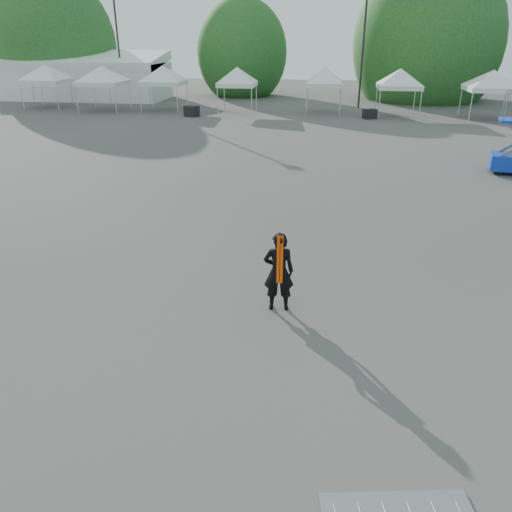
# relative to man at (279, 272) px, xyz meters

# --- Properties ---
(ground) EXTENTS (120.00, 120.00, 0.00)m
(ground) POSITION_rel_man_xyz_m (0.27, 1.75, -0.90)
(ground) COLOR #474442
(ground) RESTS_ON ground
(marquee) EXTENTS (15.00, 6.25, 4.23)m
(marquee) POSITION_rel_man_xyz_m (-21.73, 36.75, 1.07)
(marquee) COLOR white
(marquee) RESTS_ON ground
(light_pole_west) EXTENTS (0.60, 0.25, 10.30)m
(light_pole_west) POSITION_rel_man_xyz_m (-17.73, 35.75, 4.87)
(light_pole_west) COLOR black
(light_pole_west) RESTS_ON ground
(light_pole_east) EXTENTS (0.60, 0.25, 9.80)m
(light_pole_east) POSITION_rel_man_xyz_m (3.27, 33.75, 4.62)
(light_pole_east) COLOR black
(light_pole_east) RESTS_ON ground
(tree_far_w) EXTENTS (4.80, 4.80, 7.30)m
(tree_far_w) POSITION_rel_man_xyz_m (-25.73, 39.75, 3.64)
(tree_far_w) COLOR #382314
(tree_far_w) RESTS_ON ground
(tree_mid_w) EXTENTS (4.16, 4.16, 6.33)m
(tree_mid_w) POSITION_rel_man_xyz_m (-7.73, 41.75, 3.03)
(tree_mid_w) COLOR #382314
(tree_mid_w) RESTS_ON ground
(tree_mid_e) EXTENTS (5.12, 5.12, 7.79)m
(tree_mid_e) POSITION_rel_man_xyz_m (9.27, 40.75, 3.94)
(tree_mid_e) COLOR #382314
(tree_mid_e) RESTS_ON ground
(tent_a) EXTENTS (4.49, 4.49, 3.88)m
(tent_a) POSITION_rel_man_xyz_m (-21.92, 30.42, 2.16)
(tent_a) COLOR silver
(tent_a) RESTS_ON ground
(tent_b) EXTENTS (4.60, 4.60, 3.88)m
(tent_b) POSITION_rel_man_xyz_m (-16.65, 29.25, 2.16)
(tent_b) COLOR silver
(tent_b) RESTS_ON ground
(tent_c) EXTENTS (4.39, 4.39, 3.88)m
(tent_c) POSITION_rel_man_xyz_m (-12.03, 30.10, 2.16)
(tent_c) COLOR silver
(tent_c) RESTS_ON ground
(tent_d) EXTENTS (3.90, 3.90, 3.88)m
(tent_d) POSITION_rel_man_xyz_m (-6.09, 29.56, 2.16)
(tent_d) COLOR silver
(tent_d) RESTS_ON ground
(tent_e) EXTENTS (3.83, 3.83, 3.88)m
(tent_e) POSITION_rel_man_xyz_m (0.44, 30.44, 2.16)
(tent_e) COLOR silver
(tent_e) RESTS_ON ground
(tent_f) EXTENTS (4.26, 4.26, 3.88)m
(tent_f) POSITION_rel_man_xyz_m (5.81, 29.39, 2.16)
(tent_f) COLOR silver
(tent_f) RESTS_ON ground
(tent_g) EXTENTS (4.65, 4.65, 3.88)m
(tent_g) POSITION_rel_man_xyz_m (11.97, 28.79, 2.16)
(tent_g) COLOR silver
(tent_g) RESTS_ON ground
(man) EXTENTS (0.70, 0.50, 1.79)m
(man) POSITION_rel_man_xyz_m (0.00, 0.00, 0.00)
(man) COLOR black
(man) RESTS_ON ground
(crate_west) EXTENTS (1.17, 1.07, 0.74)m
(crate_west) POSITION_rel_man_xyz_m (-9.13, 27.31, -0.53)
(crate_west) COLOR black
(crate_west) RESTS_ON ground
(crate_mid) EXTENTS (1.06, 0.97, 0.67)m
(crate_mid) POSITION_rel_man_xyz_m (3.80, 27.99, -0.56)
(crate_mid) COLOR black
(crate_mid) RESTS_ON ground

